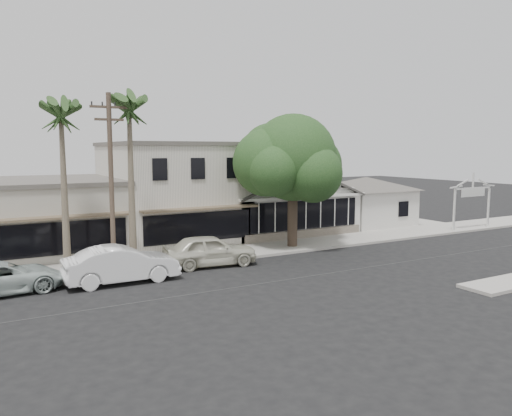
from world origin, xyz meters
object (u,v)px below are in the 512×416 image
utility_pole (111,179)px  car_2 (2,278)px  shade_tree (290,160)px  car_0 (210,250)px  car_1 (122,264)px  arch_sign (473,190)px

utility_pole → car_2: 6.59m
utility_pole → car_2: utility_pole is taller
shade_tree → car_2: bearing=-171.5°
car_0 → car_1: car_1 is taller
car_2 → shade_tree: shade_tree is taller
arch_sign → shade_tree: 16.17m
car_2 → shade_tree: bearing=-87.0°
utility_pole → car_2: bearing=-168.4°
utility_pole → arch_sign: bearing=0.2°
car_1 → car_2: bearing=82.4°
utility_pole → car_2: (-5.07, -1.04, -4.08)m
arch_sign → shade_tree: bearing=175.2°
arch_sign → utility_pole: utility_pole is taller
car_1 → car_2: (-5.00, 0.72, -0.17)m
car_1 → car_2: size_ratio=1.04×
car_1 → car_2: 5.05m
arch_sign → car_2: (-32.47, -1.14, -2.45)m
car_1 → shade_tree: shade_tree is taller
car_1 → shade_tree: 12.86m
car_0 → arch_sign: bearing=-80.5°
utility_pole → shade_tree: (11.47, 1.42, 0.79)m
car_0 → car_1: bearing=109.1°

